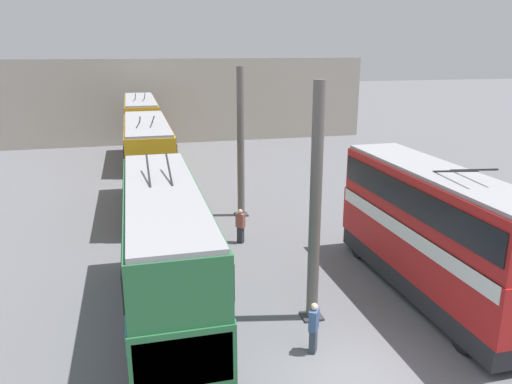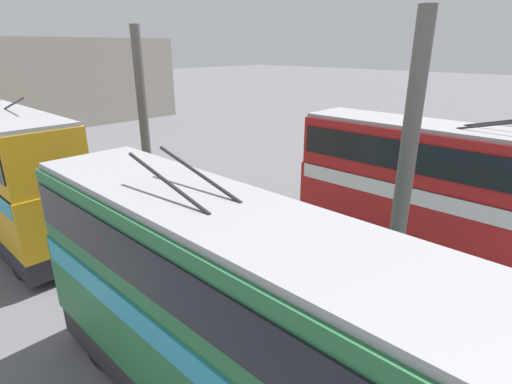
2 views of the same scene
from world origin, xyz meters
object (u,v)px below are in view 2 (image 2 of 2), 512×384
object	(u,v)px
person_aisle_foreground	(456,354)
bus_right_near	(237,320)
bus_right_mid	(6,168)
person_aisle_midway	(189,231)
oil_drum	(83,213)
bus_left_near	(444,188)

from	to	relation	value
person_aisle_foreground	bus_right_near	bearing A→B (deg)	2.92
bus_right_mid	person_aisle_midway	xyz separation A→B (m)	(-6.15, -4.01, -2.05)
person_aisle_foreground	oil_drum	xyz separation A→B (m)	(15.30, 1.75, -0.50)
bus_right_near	bus_right_mid	world-z (taller)	bus_right_mid
bus_right_near	bus_right_mid	size ratio (longest dim) A/B	1.11
person_aisle_midway	oil_drum	bearing A→B (deg)	-118.53
bus_right_mid	bus_right_near	bearing A→B (deg)	-180.00
person_aisle_foreground	oil_drum	distance (m)	15.40
person_aisle_foreground	person_aisle_midway	size ratio (longest dim) A/B	0.99
bus_left_near	person_aisle_midway	bearing A→B (deg)	40.37
bus_right_near	person_aisle_midway	xyz separation A→B (m)	(6.80, -4.01, -1.87)
bus_left_near	bus_right_mid	size ratio (longest dim) A/B	1.07
bus_left_near	bus_right_near	xyz separation A→B (m)	(0.10, 9.87, -0.02)
bus_right_near	person_aisle_foreground	size ratio (longest dim) A/B	6.45
person_aisle_foreground	person_aisle_midway	xyz separation A→B (m)	(9.46, 0.24, 0.01)
bus_right_near	person_aisle_foreground	distance (m)	5.36
bus_right_mid	oil_drum	bearing A→B (deg)	-97.25
person_aisle_midway	bus_right_mid	bearing A→B (deg)	-99.92
bus_left_near	person_aisle_foreground	xyz separation A→B (m)	(-2.56, 5.63, -1.90)
bus_right_near	bus_left_near	bearing A→B (deg)	-90.61
bus_right_mid	person_aisle_midway	world-z (taller)	bus_right_mid
bus_right_mid	oil_drum	xyz separation A→B (m)	(-0.32, -2.50, -2.57)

